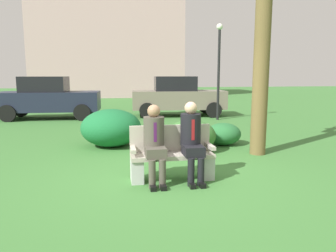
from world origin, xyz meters
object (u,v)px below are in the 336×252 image
parked_car_near (48,98)px  street_lamp (219,62)px  shrub_near_bench (190,136)px  building_backdrop (108,37)px  shrub_mid_lawn (111,128)px  parked_car_far (178,96)px  seated_man_left (155,140)px  seated_man_right (192,137)px  shrub_far_lawn (223,134)px  park_bench (172,156)px

parked_car_near → street_lamp: 6.87m
shrub_near_bench → building_backdrop: 21.68m
shrub_near_bench → shrub_mid_lawn: shrub_mid_lawn is taller
shrub_mid_lawn → parked_car_far: parked_car_far is taller
street_lamp → building_backdrop: bearing=104.7°
seated_man_left → shrub_near_bench: 2.30m
seated_man_left → seated_man_right: bearing=0.4°
shrub_near_bench → shrub_mid_lawn: bearing=154.5°
shrub_mid_lawn → building_backdrop: (-0.13, 20.26, 4.42)m
shrub_near_bench → parked_car_near: size_ratio=0.29×
seated_man_left → street_lamp: bearing=63.9°
seated_man_right → shrub_far_lawn: bearing=60.1°
parked_car_near → building_backdrop: bearing=81.0°
seated_man_left → seated_man_right: 0.62m
building_backdrop → shrub_far_lawn: bearing=-82.0°
seated_man_right → parked_car_far: bearing=80.0°
shrub_mid_lawn → parked_car_near: 6.10m
shrub_far_lawn → street_lamp: bearing=73.2°
seated_man_left → parked_car_near: bearing=110.6°
shrub_far_lawn → building_backdrop: size_ratio=0.07×
parked_car_near → street_lamp: (6.57, -1.46, 1.40)m
seated_man_right → street_lamp: street_lamp is taller
shrub_near_bench → park_bench: bearing=-112.8°
park_bench → seated_man_right: size_ratio=1.05×
seated_man_left → shrub_far_lawn: (2.07, 2.54, -0.43)m
shrub_near_bench → street_lamp: street_lamp is taller
shrub_mid_lawn → parked_car_far: size_ratio=0.37×
park_bench → street_lamp: street_lamp is taller
shrub_mid_lawn → seated_man_left: bearing=-76.2°
shrub_far_lawn → parked_car_far: parked_car_far is taller
parked_car_near → parked_car_far: 5.27m
shrub_near_bench → parked_car_far: size_ratio=0.29×
parked_car_near → building_backdrop: size_ratio=0.33×
parked_car_near → parked_car_far: size_ratio=0.99×
park_bench → street_lamp: 7.74m
park_bench → street_lamp: size_ratio=0.38×
shrub_near_bench → street_lamp: (2.32, 4.97, 1.87)m
shrub_mid_lawn → building_backdrop: 20.74m
seated_man_left → seated_man_right: size_ratio=0.97×
street_lamp → park_bench: bearing=-114.4°
parked_car_near → shrub_mid_lawn: bearing=-66.2°
park_bench → seated_man_right: 0.47m
shrub_mid_lawn → shrub_far_lawn: shrub_mid_lawn is taller
seated_man_left → parked_car_far: 8.69m
shrub_far_lawn → street_lamp: size_ratio=0.24×
shrub_near_bench → parked_car_far: (1.02, 6.43, 0.47)m
shrub_near_bench → building_backdrop: bearing=95.2°
seated_man_left → shrub_far_lawn: size_ratio=1.44×
parked_car_far → shrub_near_bench: bearing=-99.0°
shrub_mid_lawn → parked_car_far: 6.25m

